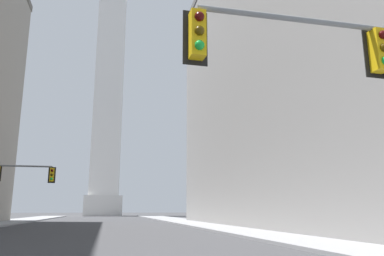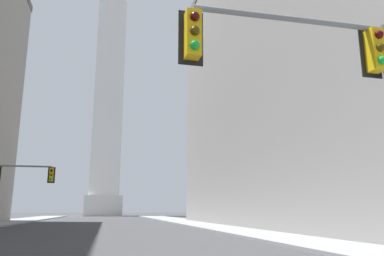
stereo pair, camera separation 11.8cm
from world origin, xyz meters
TOP-DOWN VIEW (x-y plane):
  - sidewalk_right at (10.38, 33.49)m, footprint 5.00×111.63m
  - building_right at (20.63, 26.68)m, footprint 19.01×44.29m
  - obelisk at (0.00, 93.02)m, footprint 8.77×8.77m
  - traffic_light_near_right at (5.83, 6.29)m, footprint 5.48×0.50m
  - traffic_light_mid_left at (-6.53, 31.61)m, footprint 4.93×0.52m

SIDE VIEW (x-z plane):
  - sidewalk_right at x=10.38m, z-range 0.00..0.15m
  - traffic_light_mid_left at x=-6.53m, z-range 1.32..6.38m
  - traffic_light_near_right at x=5.83m, z-range 1.61..7.68m
  - building_right at x=20.63m, z-range 0.01..29.47m
  - obelisk at x=0.00m, z-range -1.19..66.82m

